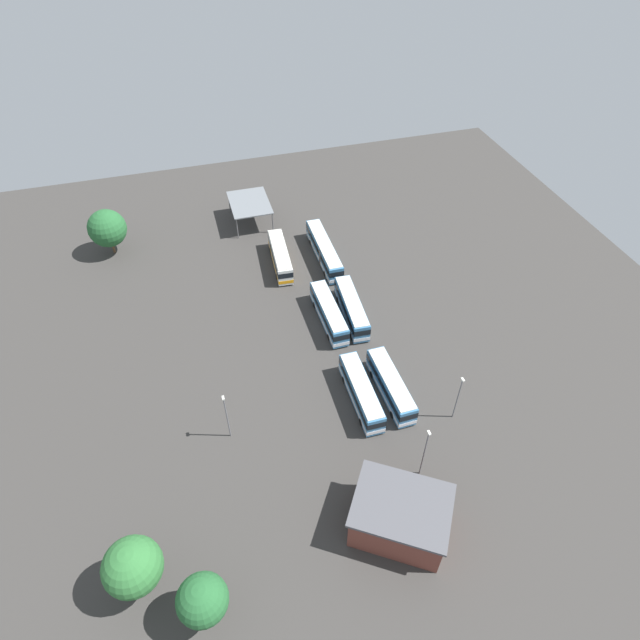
{
  "coord_description": "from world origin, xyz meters",
  "views": [
    {
      "loc": [
        -55.69,
        17.58,
        56.61
      ],
      "look_at": [
        -0.57,
        1.44,
        1.49
      ],
      "focal_mm": 30.1,
      "sensor_mm": 36.0,
      "label": 1
    }
  ],
  "objects_px": {
    "bus_row2_slot2": "(280,256)",
    "lamp_post_by_building": "(424,452)",
    "tree_northeast": "(107,228)",
    "bus_row0_slot1": "(361,392)",
    "bus_row1_slot0": "(352,308)",
    "bus_row2_slot0": "(324,250)",
    "lamp_post_mid_lot": "(458,396)",
    "bus_row0_slot0": "(391,386)",
    "depot_building": "(400,516)",
    "tree_north_edge": "(133,567)",
    "tree_west_edge": "(202,600)",
    "bus_row1_slot1": "(329,313)",
    "maintenance_shelter": "(250,203)",
    "lamp_post_far_corner": "(227,415)"
  },
  "relations": [
    {
      "from": "tree_north_edge",
      "to": "lamp_post_far_corner",
      "type": "bearing_deg",
      "value": -35.96
    },
    {
      "from": "bus_row1_slot1",
      "to": "tree_north_edge",
      "type": "relative_size",
      "value": 1.49
    },
    {
      "from": "bus_row0_slot0",
      "to": "depot_building",
      "type": "height_order",
      "value": "depot_building"
    },
    {
      "from": "bus_row1_slot0",
      "to": "lamp_post_mid_lot",
      "type": "height_order",
      "value": "lamp_post_mid_lot"
    },
    {
      "from": "bus_row0_slot0",
      "to": "depot_building",
      "type": "distance_m",
      "value": 18.2
    },
    {
      "from": "lamp_post_mid_lot",
      "to": "bus_row1_slot0",
      "type": "bearing_deg",
      "value": 16.93
    },
    {
      "from": "bus_row0_slot1",
      "to": "tree_north_edge",
      "type": "distance_m",
      "value": 32.93
    },
    {
      "from": "bus_row0_slot0",
      "to": "lamp_post_mid_lot",
      "type": "xyz_separation_m",
      "value": [
        -5.63,
        -6.43,
        2.32
      ]
    },
    {
      "from": "bus_row1_slot1",
      "to": "lamp_post_mid_lot",
      "type": "bearing_deg",
      "value": -154.58
    },
    {
      "from": "bus_row1_slot1",
      "to": "maintenance_shelter",
      "type": "xyz_separation_m",
      "value": [
        30.05,
        6.07,
        2.26
      ]
    },
    {
      "from": "lamp_post_mid_lot",
      "to": "tree_west_edge",
      "type": "xyz_separation_m",
      "value": [
        -14.96,
        33.2,
        0.71
      ]
    },
    {
      "from": "bus_row1_slot0",
      "to": "tree_north_edge",
      "type": "bearing_deg",
      "value": 134.23
    },
    {
      "from": "bus_row2_slot2",
      "to": "tree_west_edge",
      "type": "bearing_deg",
      "value": 159.64
    },
    {
      "from": "bus_row1_slot1",
      "to": "maintenance_shelter",
      "type": "relative_size",
      "value": 1.24
    },
    {
      "from": "bus_row1_slot0",
      "to": "bus_row2_slot2",
      "type": "bearing_deg",
      "value": 25.46
    },
    {
      "from": "bus_row0_slot0",
      "to": "tree_west_edge",
      "type": "xyz_separation_m",
      "value": [
        -20.59,
        26.77,
        3.03
      ]
    },
    {
      "from": "depot_building",
      "to": "lamp_post_by_building",
      "type": "xyz_separation_m",
      "value": [
        5.31,
        -4.9,
        2.07
      ]
    },
    {
      "from": "bus_row1_slot1",
      "to": "bus_row0_slot1",
      "type": "bearing_deg",
      "value": 178.57
    },
    {
      "from": "maintenance_shelter",
      "to": "lamp_post_mid_lot",
      "type": "relative_size",
      "value": 1.3
    },
    {
      "from": "bus_row1_slot0",
      "to": "lamp_post_far_corner",
      "type": "bearing_deg",
      "value": 127.24
    },
    {
      "from": "bus_row1_slot1",
      "to": "lamp_post_far_corner",
      "type": "bearing_deg",
      "value": 132.34
    },
    {
      "from": "lamp_post_mid_lot",
      "to": "tree_north_edge",
      "type": "bearing_deg",
      "value": 104.83
    },
    {
      "from": "lamp_post_mid_lot",
      "to": "tree_northeast",
      "type": "height_order",
      "value": "tree_northeast"
    },
    {
      "from": "bus_row1_slot0",
      "to": "tree_west_edge",
      "type": "xyz_separation_m",
      "value": [
        -36.31,
        26.7,
        3.03
      ]
    },
    {
      "from": "maintenance_shelter",
      "to": "tree_north_edge",
      "type": "bearing_deg",
      "value": 159.65
    },
    {
      "from": "bus_row1_slot0",
      "to": "bus_row0_slot1",
      "type": "bearing_deg",
      "value": 165.65
    },
    {
      "from": "tree_northeast",
      "to": "bus_row0_slot1",
      "type": "bearing_deg",
      "value": -144.57
    },
    {
      "from": "tree_north_edge",
      "to": "tree_west_edge",
      "type": "bearing_deg",
      "value": -128.18
    },
    {
      "from": "bus_row1_slot0",
      "to": "bus_row2_slot2",
      "type": "height_order",
      "value": "same"
    },
    {
      "from": "depot_building",
      "to": "lamp_post_mid_lot",
      "type": "distance_m",
      "value": 16.97
    },
    {
      "from": "bus_row0_slot1",
      "to": "bus_row2_slot0",
      "type": "bearing_deg",
      "value": -7.75
    },
    {
      "from": "bus_row2_slot2",
      "to": "lamp_post_by_building",
      "type": "relative_size",
      "value": 1.45
    },
    {
      "from": "bus_row2_slot2",
      "to": "lamp_post_far_corner",
      "type": "bearing_deg",
      "value": 156.4
    },
    {
      "from": "maintenance_shelter",
      "to": "lamp_post_by_building",
      "type": "distance_m",
      "value": 58.27
    },
    {
      "from": "maintenance_shelter",
      "to": "bus_row1_slot1",
      "type": "bearing_deg",
      "value": -168.57
    },
    {
      "from": "lamp_post_by_building",
      "to": "tree_west_edge",
      "type": "height_order",
      "value": "lamp_post_by_building"
    },
    {
      "from": "bus_row2_slot2",
      "to": "lamp_post_mid_lot",
      "type": "relative_size",
      "value": 1.61
    },
    {
      "from": "bus_row2_slot0",
      "to": "lamp_post_far_corner",
      "type": "distance_m",
      "value": 38.07
    },
    {
      "from": "bus_row0_slot0",
      "to": "tree_northeast",
      "type": "height_order",
      "value": "tree_northeast"
    },
    {
      "from": "tree_north_edge",
      "to": "depot_building",
      "type": "bearing_deg",
      "value": -92.63
    },
    {
      "from": "bus_row0_slot0",
      "to": "depot_building",
      "type": "relative_size",
      "value": 0.9
    },
    {
      "from": "bus_row1_slot0",
      "to": "tree_north_edge",
      "type": "distance_m",
      "value": 45.57
    },
    {
      "from": "tree_north_edge",
      "to": "tree_northeast",
      "type": "bearing_deg",
      "value": 1.97
    },
    {
      "from": "bus_row1_slot1",
      "to": "bus_row2_slot0",
      "type": "height_order",
      "value": "same"
    },
    {
      "from": "bus_row2_slot0",
      "to": "tree_northeast",
      "type": "bearing_deg",
      "value": 70.61
    },
    {
      "from": "bus_row0_slot1",
      "to": "lamp_post_by_building",
      "type": "bearing_deg",
      "value": -165.42
    },
    {
      "from": "bus_row1_slot1",
      "to": "depot_building",
      "type": "height_order",
      "value": "depot_building"
    },
    {
      "from": "bus_row1_slot1",
      "to": "depot_building",
      "type": "bearing_deg",
      "value": 176.2
    },
    {
      "from": "lamp_post_far_corner",
      "to": "tree_north_edge",
      "type": "distance_m",
      "value": 19.16
    },
    {
      "from": "lamp_post_mid_lot",
      "to": "depot_building",
      "type": "bearing_deg",
      "value": 133.26
    }
  ]
}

